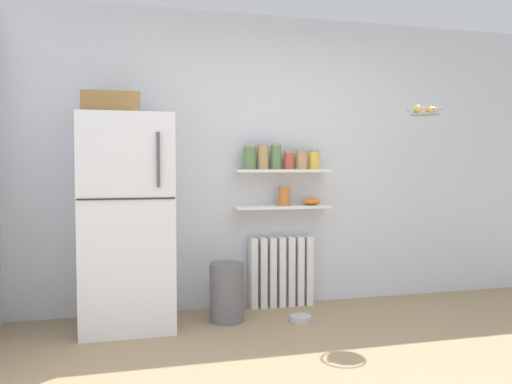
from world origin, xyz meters
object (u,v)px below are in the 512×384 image
at_px(trash_bin, 227,292).
at_px(pet_food_bowl, 301,319).
at_px(radiator, 281,272).
at_px(storage_jar_2, 276,157).
at_px(hanging_fruit_basket, 425,111).
at_px(vase, 284,196).
at_px(refrigerator, 127,217).
at_px(storage_jar_3, 289,160).
at_px(storage_jar_4, 302,160).
at_px(storage_jar_1, 263,157).
at_px(storage_jar_0, 250,157).
at_px(storage_jar_5, 314,160).
at_px(shelf_bowl, 311,201).

bearing_deg(trash_bin, pet_food_bowl, -15.69).
xyz_separation_m(radiator, storage_jar_2, (-0.06, -0.03, 1.03)).
xyz_separation_m(trash_bin, hanging_fruit_basket, (1.68, -0.17, 1.49)).
bearing_deg(storage_jar_2, pet_food_bowl, -79.98).
distance_m(vase, pet_food_bowl, 1.07).
distance_m(refrigerator, storage_jar_3, 1.49).
xyz_separation_m(storage_jar_3, hanging_fruit_basket, (1.06, -0.45, 0.42)).
relative_size(storage_jar_2, storage_jar_4, 1.28).
relative_size(storage_jar_4, trash_bin, 0.37).
bearing_deg(vase, storage_jar_4, 0.00).
relative_size(storage_jar_3, vase, 0.97).
bearing_deg(storage_jar_1, storage_jar_0, 180.00).
bearing_deg(hanging_fruit_basket, radiator, 156.71).
relative_size(storage_jar_5, hanging_fruit_basket, 0.59).
relative_size(radiator, storage_jar_4, 3.53).
bearing_deg(radiator, storage_jar_0, -174.27).
xyz_separation_m(storage_jar_0, trash_bin, (-0.26, -0.29, -1.10)).
height_order(refrigerator, hanging_fruit_basket, refrigerator).
relative_size(radiator, trash_bin, 1.32).
bearing_deg(vase, trash_bin, -153.48).
xyz_separation_m(storage_jar_3, vase, (-0.04, 0.00, -0.32)).
bearing_deg(trash_bin, storage_jar_5, 18.58).
xyz_separation_m(storage_jar_0, shelf_bowl, (0.57, -0.00, -0.39)).
xyz_separation_m(storage_jar_0, storage_jar_4, (0.48, -0.00, -0.02)).
height_order(trash_bin, hanging_fruit_basket, hanging_fruit_basket).
relative_size(storage_jar_1, storage_jar_5, 1.27).
bearing_deg(trash_bin, radiator, 29.68).
relative_size(storage_jar_2, trash_bin, 0.48).
distance_m(radiator, storage_jar_1, 1.05).
xyz_separation_m(storage_jar_3, trash_bin, (-0.62, -0.29, -1.08)).
distance_m(storage_jar_1, storage_jar_4, 0.36).
bearing_deg(storage_jar_0, hanging_fruit_basket, -17.68).
distance_m(storage_jar_1, storage_jar_3, 0.24).
height_order(storage_jar_2, trash_bin, storage_jar_2).
xyz_separation_m(refrigerator, storage_jar_1, (1.16, 0.22, 0.48)).
relative_size(storage_jar_1, storage_jar_4, 1.26).
bearing_deg(storage_jar_5, storage_jar_3, 180.00).
height_order(refrigerator, storage_jar_5, refrigerator).
bearing_deg(storage_jar_2, storage_jar_5, -0.00).
height_order(refrigerator, shelf_bowl, refrigerator).
bearing_deg(pet_food_bowl, radiator, 92.36).
bearing_deg(storage_jar_0, radiator, 5.73).
bearing_deg(trash_bin, hanging_fruit_basket, -5.61).
distance_m(storage_jar_1, storage_jar_5, 0.48).
xyz_separation_m(vase, trash_bin, (-0.58, -0.29, -0.76)).
relative_size(refrigerator, shelf_bowl, 11.20).
distance_m(refrigerator, shelf_bowl, 1.63).
relative_size(storage_jar_1, shelf_bowl, 1.38).
xyz_separation_m(storage_jar_5, shelf_bowl, (-0.02, 0.00, -0.37)).
bearing_deg(storage_jar_4, storage_jar_3, -180.00).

